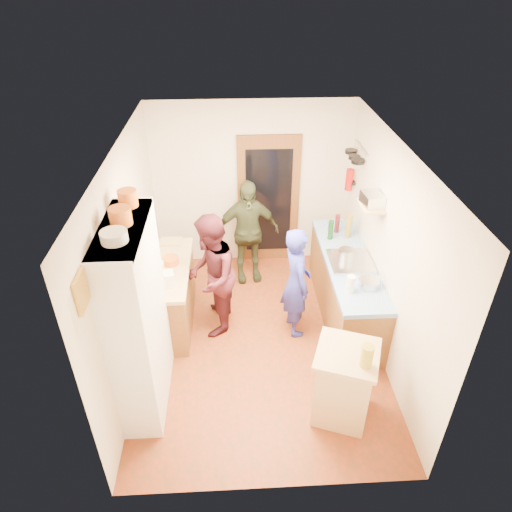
{
  "coord_description": "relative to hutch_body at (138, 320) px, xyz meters",
  "views": [
    {
      "loc": [
        -0.29,
        -4.41,
        4.19
      ],
      "look_at": [
        -0.04,
        0.15,
        1.22
      ],
      "focal_mm": 32.0,
      "sensor_mm": 36.0,
      "label": 1
    }
  ],
  "objects": [
    {
      "name": "cutting_board",
      "position": [
        2.08,
        -0.31,
        -0.21
      ],
      "size": [
        0.43,
        0.38,
        0.02
      ],
      "primitive_type": "cube",
      "rotation": [
        0.0,
        0.0,
        -0.35
      ],
      "color": "white",
      "rests_on": "island_top"
    },
    {
      "name": "person_back",
      "position": [
        1.21,
        2.24,
        -0.28
      ],
      "size": [
        1.0,
        0.51,
        1.63
      ],
      "primitive_type": "imported",
      "rotation": [
        0.0,
        0.0,
        0.12
      ],
      "color": "#323721",
      "rests_on": "ground"
    },
    {
      "name": "orange_pot_a",
      "position": [
        0.0,
        0.04,
        1.18
      ],
      "size": [
        0.2,
        0.2,
        0.16
      ],
      "primitive_type": "cylinder",
      "color": "orange",
      "rests_on": "hutch_top_shelf"
    },
    {
      "name": "pan_hang_a",
      "position": [
        2.7,
        2.15,
        0.82
      ],
      "size": [
        0.18,
        0.18,
        0.05
      ],
      "primitive_type": "cylinder",
      "color": "black",
      "rests_on": "pan_rail"
    },
    {
      "name": "wall_front",
      "position": [
        1.3,
        -1.21,
        0.2
      ],
      "size": [
        3.0,
        0.02,
        2.6
      ],
      "primitive_type": "cube",
      "color": "beige",
      "rests_on": "ground"
    },
    {
      "name": "paper_towel",
      "position": [
        2.35,
        0.62,
        -0.09
      ],
      "size": [
        0.1,
        0.1,
        0.22
      ],
      "primitive_type": "cylinder",
      "rotation": [
        0.0,
        0.0,
        -0.0
      ],
      "color": "white",
      "rests_on": "right_counter_top"
    },
    {
      "name": "pot_on_hob",
      "position": [
        2.45,
        1.29,
        -0.1
      ],
      "size": [
        0.19,
        0.19,
        0.12
      ],
      "primitive_type": "cylinder",
      "color": "silver",
      "rests_on": "hob"
    },
    {
      "name": "left_counter_top",
      "position": [
        0.1,
        1.25,
        -0.23
      ],
      "size": [
        0.64,
        1.44,
        0.05
      ],
      "primitive_type": "cube",
      "color": "#D5B77D",
      "rests_on": "left_counter_base"
    },
    {
      "name": "ceiling",
      "position": [
        1.3,
        0.8,
        1.51
      ],
      "size": [
        3.0,
        4.0,
        0.02
      ],
      "primitive_type": "cube",
      "color": "silver",
      "rests_on": "ground"
    },
    {
      "name": "pan_rail",
      "position": [
        2.76,
        2.33,
        0.95
      ],
      "size": [
        0.02,
        0.65,
        0.02
      ],
      "primitive_type": "cylinder",
      "rotation": [
        1.57,
        0.0,
        0.0
      ],
      "color": "silver",
      "rests_on": "wall_right"
    },
    {
      "name": "wall_left",
      "position": [
        -0.21,
        0.8,
        0.2
      ],
      "size": [
        0.02,
        4.0,
        2.6
      ],
      "primitive_type": "cube",
      "color": "beige",
      "rests_on": "ground"
    },
    {
      "name": "island_base",
      "position": [
        2.11,
        -0.38,
        -0.67
      ],
      "size": [
        0.71,
        0.71,
        0.86
      ],
      "primitive_type": "cube",
      "rotation": [
        0.0,
        0.0,
        -0.35
      ],
      "color": "#D5B77D",
      "rests_on": "ground"
    },
    {
      "name": "right_counter_base",
      "position": [
        2.5,
        1.3,
        -0.68
      ],
      "size": [
        0.6,
        2.2,
        0.84
      ],
      "primitive_type": "cube",
      "color": "brown",
      "rests_on": "ground"
    },
    {
      "name": "oil_jar",
      "position": [
        2.24,
        -0.55,
        -0.07
      ],
      "size": [
        0.16,
        0.16,
        0.24
      ],
      "primitive_type": "cylinder",
      "rotation": [
        0.0,
        0.0,
        -0.35
      ],
      "color": "#AD9E2D",
      "rests_on": "island_top"
    },
    {
      "name": "bottle_a",
      "position": [
        2.35,
        1.84,
        -0.06
      ],
      "size": [
        0.09,
        0.09,
        0.28
      ],
      "primitive_type": "cylinder",
      "rotation": [
        0.0,
        0.0,
        0.32
      ],
      "color": "#143F14",
      "rests_on": "right_counter_top"
    },
    {
      "name": "orange_pot_b",
      "position": [
        0.0,
        0.41,
        1.18
      ],
      "size": [
        0.18,
        0.18,
        0.16
      ],
      "primitive_type": "cylinder",
      "color": "orange",
      "rests_on": "hutch_top_shelf"
    },
    {
      "name": "pan_hang_c",
      "position": [
        2.7,
        2.55,
        0.81
      ],
      "size": [
        0.17,
        0.17,
        0.05
      ],
      "primitive_type": "cylinder",
      "color": "black",
      "rests_on": "pan_rail"
    },
    {
      "name": "wall_shelf",
      "position": [
        2.67,
        1.25,
        0.6
      ],
      "size": [
        0.26,
        0.42,
        0.03
      ],
      "primitive_type": "cube",
      "color": "#D5B77D",
      "rests_on": "wall_right"
    },
    {
      "name": "island_top",
      "position": [
        2.11,
        -0.38,
        -0.22
      ],
      "size": [
        0.8,
        0.8,
        0.05
      ],
      "primitive_type": "cube",
      "rotation": [
        0.0,
        0.0,
        -0.35
      ],
      "color": "#D5B77D",
      "rests_on": "island_base"
    },
    {
      "name": "left_counter_base",
      "position": [
        0.1,
        1.25,
        -0.68
      ],
      "size": [
        0.6,
        1.4,
        0.85
      ],
      "primitive_type": "cube",
      "color": "brown",
      "rests_on": "ground"
    },
    {
      "name": "toaster",
      "position": [
        0.15,
        0.86,
        -0.11
      ],
      "size": [
        0.27,
        0.21,
        0.18
      ],
      "primitive_type": "cube",
      "rotation": [
        0.0,
        0.0,
        0.25
      ],
      "color": "white",
      "rests_on": "left_counter_top"
    },
    {
      "name": "picture_frame",
      "position": [
        -0.18,
        -0.75,
        0.95
      ],
      "size": [
        0.03,
        0.25,
        0.3
      ],
      "primitive_type": "cube",
      "color": "gold",
      "rests_on": "wall_left"
    },
    {
      "name": "person_hob",
      "position": [
        1.81,
        1.0,
        -0.33
      ],
      "size": [
        0.46,
        0.62,
        1.53
      ],
      "primitive_type": "imported",
      "rotation": [
        0.0,
        0.0,
        1.75
      ],
      "color": "#2C309B",
      "rests_on": "ground"
    },
    {
      "name": "plate_stack",
      "position": [
        0.0,
        -0.26,
        1.15
      ],
      "size": [
        0.23,
        0.23,
        0.1
      ],
      "primitive_type": "cylinder",
      "color": "white",
      "rests_on": "hutch_top_shelf"
    },
    {
      "name": "kettle",
      "position": [
        0.05,
        1.06,
        -0.1
      ],
      "size": [
        0.18,
        0.18,
        0.2
      ],
      "primitive_type": "cylinder",
      "rotation": [
        0.0,
        0.0,
        -0.04
      ],
      "color": "white",
      "rests_on": "left_counter_top"
    },
    {
      "name": "pan_hang_b",
      "position": [
        2.7,
        2.35,
        0.8
      ],
      "size": [
        0.16,
        0.16,
        0.05
      ],
      "primitive_type": "cylinder",
      "color": "black",
      "rests_on": "pan_rail"
    },
    {
      "name": "ext_bracket",
      "position": [
        2.77,
        2.5,
        0.35
      ],
      "size": [
        0.06,
        0.1,
        0.04
      ],
      "primitive_type": "cube",
      "color": "black",
      "rests_on": "wall_right"
    },
    {
      "name": "wall_right",
      "position": [
        2.81,
        0.8,
        0.2
      ],
      "size": [
        0.02,
        4.0,
        2.6
      ],
      "primitive_type": "cube",
      "color": "beige",
      "rests_on": "ground"
    },
    {
      "name": "mixing_bowl",
      "position": [
        2.6,
        0.71,
        -0.15
      ],
      "size": [
        0.27,
        0.27,
        0.1
      ],
      "primitive_type": "cylinder",
      "rotation": [
        0.0,
        0.0,
        -0.07
      ],
      "color": "silver",
      "rests_on": "right_counter_top"
    },
    {
      "name": "chopping_board",
      "position": [
        0.12,
        1.86,
        -0.19
      ],
      "size": [
        0.32,
        0.24,
        0.02
      ],
      "primitive_type": "cube",
      "rotation": [
        0.0,
        0.0,
        -0.08
      ],
      "color": "#D5B77D",
      "rests_on": "left_counter_top"
    },
    {
      "name": "hutch_body",
      "position": [
        0.0,
        0.0,
        0.0
      ],
      "size": [
        0.4,
        1.2,
        2.2
      ],
      "primitive_type": "cube",
      "color": "white",
      "rests_on": "ground"
    },
    {
      "name": "bottle_b",
      "position": [
        2.48,
        2.03,
        -0.06
      ],
      "size": [
        0.07,
        0.07,
        0.27
      ],
      "primitive_type": "cylinder",
      "rotation": [
        0.0,
        0.0,
        -0.07
      ],
      "color": "#591419",
      "rests_on": "right_counter_top"
    },
    {
      "name": "floor",
      "position": [
        1.3,
        0.8,
        -1.11
      ],
      "size": [
        3.0,
        4.0,
        0.02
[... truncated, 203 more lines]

